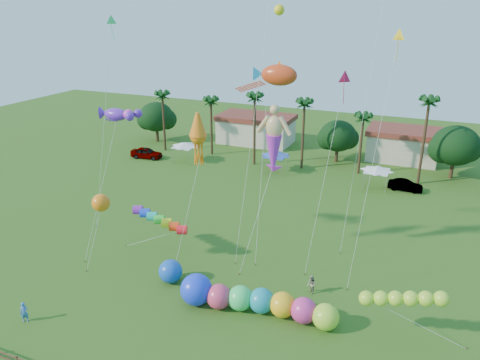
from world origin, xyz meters
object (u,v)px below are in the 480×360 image
at_px(spectator_b, 311,285).
at_px(caterpillar_inflatable, 251,300).
at_px(spectator_a, 24,312).
at_px(blue_ball, 170,271).
at_px(car_a, 146,153).
at_px(car_b, 405,185).

xyz_separation_m(spectator_b, caterpillar_inflatable, (-3.61, -4.25, 0.25)).
relative_size(spectator_a, caterpillar_inflatable, 0.13).
xyz_separation_m(spectator_a, blue_ball, (7.29, 8.95, 0.20)).
bearing_deg(spectator_b, car_a, -169.55).
xyz_separation_m(spectator_a, caterpillar_inflatable, (15.23, 7.68, 0.25)).
relative_size(car_b, spectator_a, 2.58).
relative_size(car_b, blue_ball, 2.08).
xyz_separation_m(car_a, blue_ball, (21.33, -28.41, 0.18)).
relative_size(spectator_a, blue_ball, 0.80).
distance_m(caterpillar_inflatable, blue_ball, 8.04).
bearing_deg(car_a, spectator_a, -165.76).
bearing_deg(car_b, blue_ball, 152.28).
relative_size(car_a, spectator_a, 2.99).
bearing_deg(spectator_a, blue_ball, 20.12).
distance_m(car_b, blue_ball, 34.27).
bearing_deg(caterpillar_inflatable, blue_ball, 164.69).
distance_m(car_b, caterpillar_inflatable, 32.39).
distance_m(spectator_b, caterpillar_inflatable, 5.58).
height_order(spectator_b, caterpillar_inflatable, caterpillar_inflatable).
xyz_separation_m(caterpillar_inflatable, blue_ball, (-7.94, 1.27, -0.05)).
relative_size(car_a, spectator_b, 3.00).
distance_m(car_a, spectator_b, 41.56).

